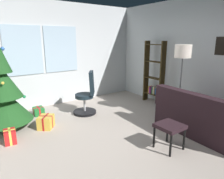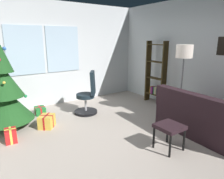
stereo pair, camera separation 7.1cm
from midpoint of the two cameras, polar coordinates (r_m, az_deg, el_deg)
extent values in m
cube|color=#ADA095|center=(3.73, 2.95, -15.51)|extent=(4.84, 5.60, 0.10)
cube|color=silver|center=(5.77, -14.64, 9.59)|extent=(4.84, 0.10, 2.74)
cube|color=silver|center=(5.47, -22.97, 10.14)|extent=(0.90, 0.03, 1.20)
cube|color=silver|center=(5.75, -13.36, 11.02)|extent=(0.90, 0.03, 1.20)
cube|color=silver|center=(5.15, 25.72, 8.13)|extent=(0.10, 5.60, 2.74)
cube|color=black|center=(4.92, 29.39, 10.64)|extent=(0.02, 0.26, 0.38)
cube|color=black|center=(4.32, 25.14, -8.63)|extent=(0.96, 1.80, 0.44)
cube|color=black|center=(3.90, 22.93, -4.17)|extent=(0.30, 1.76, 0.41)
cube|color=black|center=(4.67, 17.37, -2.09)|extent=(0.87, 0.19, 0.20)
cube|color=beige|center=(3.89, 26.64, -5.17)|extent=(0.23, 0.42, 0.41)
cube|color=#A33B2C|center=(4.23, 19.59, -2.98)|extent=(0.14, 0.40, 0.40)
cube|color=black|center=(3.48, 16.56, -10.02)|extent=(0.40, 0.40, 0.06)
cylinder|color=black|center=(3.36, 16.71, -15.11)|extent=(0.04, 0.04, 0.37)
cylinder|color=black|center=(3.61, 20.25, -13.24)|extent=(0.04, 0.04, 0.37)
cylinder|color=black|center=(3.55, 12.30, -13.11)|extent=(0.04, 0.04, 0.37)
cylinder|color=black|center=(3.79, 15.95, -11.52)|extent=(0.04, 0.04, 0.37)
cylinder|color=#4C331E|center=(4.77, -26.92, -8.50)|extent=(0.12, 0.12, 0.16)
cone|color=#1C4B1D|center=(4.63, -27.50, -3.73)|extent=(1.07, 1.07, 0.67)
cone|color=#1C4B1D|center=(4.52, -28.22, 2.29)|extent=(0.77, 0.77, 0.67)
sphere|color=gold|center=(4.23, -27.79, 1.74)|extent=(0.05, 0.05, 0.05)
sphere|color=blue|center=(4.54, -27.78, 10.20)|extent=(0.08, 0.08, 0.08)
sphere|color=#1E8C4C|center=(4.57, -22.85, -1.75)|extent=(0.06, 0.06, 0.06)
cube|color=red|center=(4.08, -26.24, -11.61)|extent=(0.21, 0.25, 0.24)
cube|color=#EAD84C|center=(4.08, -26.24, -11.61)|extent=(0.06, 0.24, 0.25)
cube|color=#EAD84C|center=(4.08, -26.24, -11.61)|extent=(0.20, 0.06, 0.25)
cube|color=#1E722D|center=(5.24, -19.30, -5.64)|extent=(0.25, 0.31, 0.17)
cube|color=red|center=(5.24, -19.30, -5.64)|extent=(0.24, 0.05, 0.18)
cube|color=red|center=(5.24, -19.30, -5.64)|extent=(0.06, 0.31, 0.18)
cube|color=gold|center=(4.43, -17.53, -8.59)|extent=(0.41, 0.42, 0.26)
cube|color=#B21919|center=(4.43, -17.53, -8.59)|extent=(0.23, 0.28, 0.27)
cube|color=#B21919|center=(4.43, -17.53, -8.59)|extent=(0.24, 0.20, 0.27)
cylinder|color=black|center=(5.06, -7.00, -6.28)|extent=(0.56, 0.56, 0.06)
cylinder|color=#B2B2B7|center=(4.99, -7.08, -3.89)|extent=(0.05, 0.05, 0.38)
cylinder|color=black|center=(4.93, -7.14, -1.76)|extent=(0.44, 0.44, 0.09)
cube|color=black|center=(4.84, -5.02, 1.93)|extent=(0.31, 0.39, 0.55)
cube|color=#31250F|center=(5.57, 14.87, 4.18)|extent=(0.18, 0.04, 1.73)
cube|color=#31250F|center=(5.97, 10.50, 5.07)|extent=(0.18, 0.04, 1.73)
cube|color=#31250F|center=(5.90, 12.28, -1.28)|extent=(0.18, 0.56, 0.02)
cube|color=#31250F|center=(5.79, 12.52, 3.12)|extent=(0.18, 0.56, 0.02)
cube|color=#31250F|center=(5.72, 12.77, 7.66)|extent=(0.18, 0.56, 0.02)
cube|color=#31250F|center=(5.69, 13.04, 12.27)|extent=(0.18, 0.56, 0.02)
cube|color=maroon|center=(5.74, 13.97, -0.65)|extent=(0.15, 0.06, 0.20)
cube|color=#214E8D|center=(5.80, 13.48, -0.61)|extent=(0.13, 0.07, 0.17)
cube|color=#CDBE8C|center=(5.84, 12.90, -0.25)|extent=(0.15, 0.04, 0.22)
cube|color=#36653E|center=(5.88, 12.51, -0.19)|extent=(0.14, 0.04, 0.20)
cube|color=#6E2664|center=(5.91, 11.93, -0.13)|extent=(0.17, 0.06, 0.19)
cube|color=#AD7723|center=(5.97, 11.53, 0.02)|extent=(0.14, 0.04, 0.19)
cylinder|color=slate|center=(4.94, 18.70, -7.69)|extent=(0.28, 0.28, 0.03)
cylinder|color=slate|center=(4.73, 19.37, 0.17)|extent=(0.03, 0.03, 1.36)
cylinder|color=white|center=(4.61, 20.22, 10.13)|extent=(0.35, 0.35, 0.28)
camera|label=1|loc=(0.04, -89.43, 0.15)|focal=32.34mm
camera|label=2|loc=(0.04, 90.57, -0.15)|focal=32.34mm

